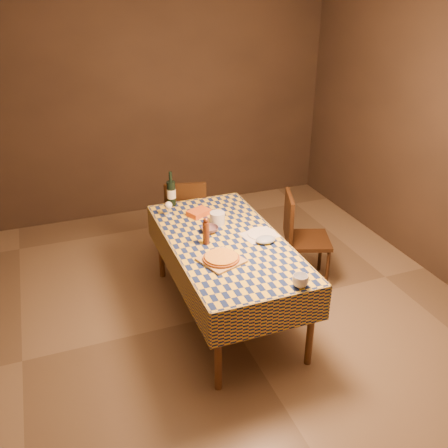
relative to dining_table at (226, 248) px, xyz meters
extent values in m
plane|color=brown|center=(0.00, 0.00, -0.69)|extent=(5.00, 5.00, 0.00)
cube|color=#34271D|center=(0.00, 2.50, 0.66)|extent=(4.50, 0.10, 2.70)
cylinder|color=brown|center=(-0.38, -0.83, -0.32)|extent=(0.06, 0.06, 0.75)
cylinder|color=brown|center=(0.38, -0.83, -0.32)|extent=(0.06, 0.06, 0.75)
cylinder|color=brown|center=(-0.38, 0.83, -0.32)|extent=(0.06, 0.06, 0.75)
cylinder|color=brown|center=(0.38, 0.83, -0.32)|extent=(0.06, 0.06, 0.75)
cube|color=brown|center=(0.00, 0.00, 0.05)|extent=(0.90, 1.80, 0.03)
cube|color=olive|center=(0.00, 0.00, 0.07)|extent=(0.92, 1.82, 0.02)
cube|color=olive|center=(0.00, -0.92, -0.07)|extent=(0.94, 0.01, 0.30)
cube|color=olive|center=(0.00, 0.92, -0.07)|extent=(0.94, 0.01, 0.30)
cube|color=olive|center=(-0.47, 0.00, -0.07)|extent=(0.01, 1.84, 0.30)
cube|color=olive|center=(0.47, 0.00, -0.07)|extent=(0.01, 1.84, 0.30)
cube|color=tan|center=(-0.16, -0.31, 0.09)|extent=(0.38, 0.38, 0.02)
cylinder|color=brown|center=(-0.16, -0.31, 0.10)|extent=(0.30, 0.30, 0.02)
cylinder|color=orange|center=(-0.16, -0.31, 0.12)|extent=(0.27, 0.27, 0.01)
cylinder|color=#532613|center=(-0.18, 0.00, 0.17)|extent=(0.07, 0.07, 0.20)
sphere|color=#532613|center=(-0.18, 0.00, 0.29)|extent=(0.04, 0.04, 0.04)
imported|color=#5F4550|center=(-0.08, 0.19, 0.10)|extent=(0.16, 0.16, 0.05)
cylinder|color=white|center=(-0.33, 0.63, 0.08)|extent=(0.08, 0.08, 0.00)
cylinder|color=white|center=(-0.33, 0.63, 0.11)|extent=(0.01, 0.01, 0.07)
sphere|color=white|center=(-0.33, 0.63, 0.18)|extent=(0.07, 0.07, 0.07)
ellipsoid|color=#410713|center=(-0.33, 0.63, 0.18)|extent=(0.05, 0.05, 0.03)
cylinder|color=black|center=(-0.24, 0.86, 0.20)|extent=(0.10, 0.10, 0.25)
cylinder|color=black|center=(-0.24, 0.86, 0.37)|extent=(0.04, 0.04, 0.10)
cylinder|color=beige|center=(-0.24, 0.86, 0.20)|extent=(0.11, 0.11, 0.09)
cylinder|color=silver|center=(0.04, 0.31, 0.13)|extent=(0.15, 0.15, 0.11)
cube|color=#D1571B|center=(-0.06, 0.55, 0.10)|extent=(0.24, 0.21, 0.05)
cylinder|color=white|center=(0.32, -0.02, 0.08)|extent=(0.28, 0.28, 0.01)
imported|color=white|center=(0.25, -0.84, 0.12)|extent=(0.14, 0.14, 0.09)
cube|color=silver|center=(0.30, -0.02, 0.08)|extent=(0.32, 0.27, 0.00)
ellipsoid|color=#8FA2B7|center=(0.30, -0.15, 0.10)|extent=(0.17, 0.13, 0.05)
cube|color=black|center=(-0.02, 1.16, -0.24)|extent=(0.50, 0.50, 0.04)
cube|color=black|center=(-0.07, 0.97, 0.01)|extent=(0.42, 0.13, 0.46)
cylinder|color=black|center=(0.19, 1.30, -0.48)|extent=(0.04, 0.04, 0.43)
cylinder|color=black|center=(-0.16, 1.38, -0.48)|extent=(0.04, 0.04, 0.43)
cylinder|color=black|center=(0.11, 0.94, -0.48)|extent=(0.04, 0.04, 0.43)
cylinder|color=black|center=(-0.24, 1.03, -0.48)|extent=(0.04, 0.04, 0.43)
cube|color=black|center=(0.96, 0.26, -0.24)|extent=(0.54, 0.54, 0.04)
cube|color=black|center=(0.77, 0.33, 0.01)|extent=(0.18, 0.41, 0.46)
cylinder|color=black|center=(1.07, 0.03, -0.48)|extent=(0.04, 0.04, 0.43)
cylinder|color=black|center=(1.19, 0.37, -0.48)|extent=(0.04, 0.04, 0.43)
cylinder|color=black|center=(0.73, 0.15, -0.48)|extent=(0.04, 0.04, 0.43)
cylinder|color=black|center=(0.85, 0.49, -0.48)|extent=(0.04, 0.04, 0.43)
camera|label=1|loc=(-1.33, -3.46, 2.10)|focal=40.00mm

